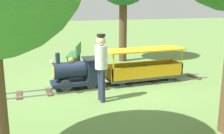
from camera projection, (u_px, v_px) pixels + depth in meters
The scene contains 6 objects.
ground_plane at pixel (114, 85), 7.81m from camera, with size 60.00×60.00×0.00m, color #608442.
track at pixel (116, 85), 7.83m from camera, with size 0.68×6.05×0.04m.
locomotive at pixel (80, 72), 7.38m from camera, with size 0.64×1.45×1.00m.
passenger_car at pixel (144, 69), 8.03m from camera, with size 0.74×2.35×0.97m.
conductor_person at pixel (101, 62), 6.37m from camera, with size 0.30×0.30×1.62m.
park_bench at pixel (75, 55), 10.28m from camera, with size 1.36×0.83×0.82m.
Camera 1 is at (-7.02, 2.58, 2.30)m, focal length 43.58 mm.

